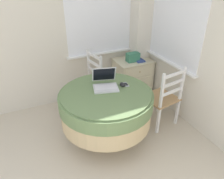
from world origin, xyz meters
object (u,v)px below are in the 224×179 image
object	(u,v)px
round_dining_table	(106,105)
storage_box	(133,57)
laptop	(105,83)
dining_chair_near_right_window	(163,98)
computer_mouse	(122,85)
cell_phone	(126,85)
corner_cabinet	(132,77)
book_on_cabinet	(139,60)
dining_chair_near_back_window	(88,83)

from	to	relation	value
round_dining_table	storage_box	bearing A→B (deg)	45.86
laptop	dining_chair_near_right_window	world-z (taller)	laptop
computer_mouse	cell_phone	size ratio (longest dim) A/B	0.82
corner_cabinet	book_on_cabinet	size ratio (longest dim) A/B	3.56
laptop	dining_chair_near_back_window	xyz separation A→B (m)	(0.02, 0.74, -0.36)
computer_mouse	cell_phone	world-z (taller)	computer_mouse
laptop	cell_phone	xyz separation A→B (m)	(0.26, -0.07, -0.04)
computer_mouse	dining_chair_near_back_window	size ratio (longest dim) A/B	0.10
dining_chair_near_back_window	corner_cabinet	distance (m)	0.88
cell_phone	corner_cabinet	world-z (taller)	cell_phone
corner_cabinet	laptop	bearing A→B (deg)	-136.54
dining_chair_near_back_window	corner_cabinet	xyz separation A→B (m)	(0.87, 0.09, -0.11)
computer_mouse	storage_box	size ratio (longest dim) A/B	0.43
computer_mouse	book_on_cabinet	bearing A→B (deg)	47.95
round_dining_table	laptop	size ratio (longest dim) A/B	3.03
computer_mouse	book_on_cabinet	size ratio (longest dim) A/B	0.50
round_dining_table	dining_chair_near_back_window	distance (m)	0.89
dining_chair_near_back_window	storage_box	size ratio (longest dim) A/B	4.35
dining_chair_near_back_window	book_on_cabinet	size ratio (longest dim) A/B	5.07
computer_mouse	book_on_cabinet	xyz separation A→B (m)	(0.76, 0.84, -0.12)
dining_chair_near_right_window	corner_cabinet	world-z (taller)	dining_chair_near_right_window
computer_mouse	cell_phone	bearing A→B (deg)	11.27
cell_phone	computer_mouse	bearing A→B (deg)	-168.73
cell_phone	dining_chair_near_back_window	bearing A→B (deg)	106.31
laptop	computer_mouse	bearing A→B (deg)	-22.01
computer_mouse	dining_chair_near_right_window	distance (m)	0.71
dining_chair_near_back_window	dining_chair_near_right_window	xyz separation A→B (m)	(0.81, -0.87, 0.00)
cell_phone	storage_box	world-z (taller)	storage_box
round_dining_table	corner_cabinet	world-z (taller)	round_dining_table
dining_chair_near_right_window	corner_cabinet	size ratio (longest dim) A/B	1.42
dining_chair_near_right_window	book_on_cabinet	xyz separation A→B (m)	(0.13, 0.89, 0.22)
dining_chair_near_right_window	storage_box	distance (m)	0.97
computer_mouse	dining_chair_near_back_window	world-z (taller)	dining_chair_near_back_window
dining_chair_near_back_window	corner_cabinet	world-z (taller)	dining_chair_near_back_window
laptop	book_on_cabinet	size ratio (longest dim) A/B	2.07
round_dining_table	book_on_cabinet	size ratio (longest dim) A/B	6.26
laptop	computer_mouse	world-z (taller)	laptop
round_dining_table	dining_chair_near_back_window	bearing A→B (deg)	85.76
round_dining_table	corner_cabinet	size ratio (longest dim) A/B	1.76
dining_chair_near_right_window	computer_mouse	bearing A→B (deg)	175.65
storage_box	book_on_cabinet	xyz separation A→B (m)	(0.11, -0.04, -0.06)
round_dining_table	cell_phone	distance (m)	0.36
cell_phone	dining_chair_near_back_window	world-z (taller)	dining_chair_near_back_window
corner_cabinet	computer_mouse	bearing A→B (deg)	-126.67
computer_mouse	cell_phone	distance (m)	0.06
laptop	dining_chair_near_right_window	xyz separation A→B (m)	(0.83, -0.13, -0.36)
dining_chair_near_back_window	book_on_cabinet	world-z (taller)	dining_chair_near_back_window
round_dining_table	computer_mouse	size ratio (longest dim) A/B	12.41
cell_phone	storage_box	bearing A→B (deg)	55.47
dining_chair_near_right_window	corner_cabinet	xyz separation A→B (m)	(0.06, 0.96, -0.11)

